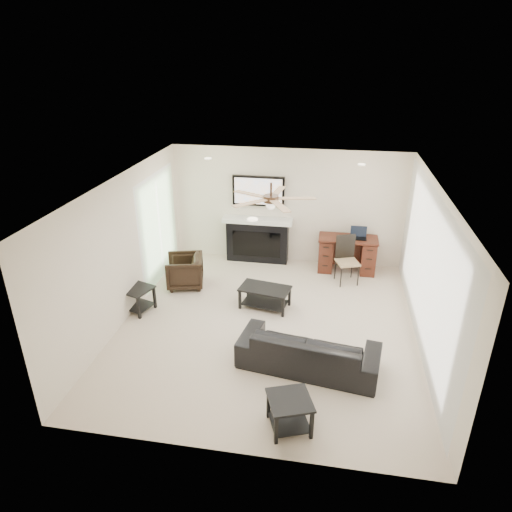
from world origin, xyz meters
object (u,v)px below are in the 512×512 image
object	(u,v)px
armchair	(185,271)
desk	(347,254)
coffee_table	(265,297)
fireplace_unit	(257,220)
sofa	(309,350)

from	to	relation	value
armchair	desk	size ratio (longest dim) A/B	0.58
coffee_table	desk	bearing A→B (deg)	60.71
fireplace_unit	armchair	bearing A→B (deg)	-130.84
coffee_table	armchair	bearing A→B (deg)	172.33
fireplace_unit	desk	world-z (taller)	fireplace_unit
sofa	desk	bearing A→B (deg)	-90.96
armchair	fireplace_unit	distance (m)	1.98
sofa	desk	xyz separation A→B (m)	(0.58, 3.39, 0.08)
coffee_table	sofa	bearing A→B (deg)	-50.39
sofa	desk	world-z (taller)	desk
sofa	fireplace_unit	distance (m)	3.88
desk	sofa	bearing A→B (deg)	-99.71
armchair	fireplace_unit	xyz separation A→B (m)	(1.23, 1.42, 0.63)
sofa	desk	distance (m)	3.44
armchair	coffee_table	distance (m)	1.79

